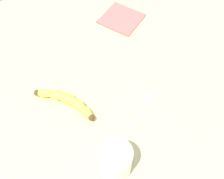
% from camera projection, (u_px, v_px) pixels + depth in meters
% --- Properties ---
extents(wooden_tabletop, '(1.20, 1.20, 0.03)m').
position_uv_depth(wooden_tabletop, '(121.00, 96.00, 0.84)').
color(wooden_tabletop, '#C9C184').
rests_on(wooden_tabletop, ground).
extents(banana, '(0.19, 0.09, 0.03)m').
position_uv_depth(banana, '(67.00, 100.00, 0.80)').
color(banana, '#EBE54B').
rests_on(banana, wooden_tabletop).
extents(smoothie_glass, '(0.08, 0.08, 0.10)m').
position_uv_depth(smoothie_glass, '(115.00, 161.00, 0.67)').
color(smoothie_glass, silver).
rests_on(smoothie_glass, wooden_tabletop).
extents(teaspoon, '(0.06, 0.11, 0.01)m').
position_uv_depth(teaspoon, '(148.00, 99.00, 0.81)').
color(teaspoon, silver).
rests_on(teaspoon, wooden_tabletop).
extents(folded_napkin, '(0.16, 0.16, 0.01)m').
position_uv_depth(folded_napkin, '(121.00, 19.00, 1.00)').
color(folded_napkin, '#BC6660').
rests_on(folded_napkin, wooden_tabletop).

